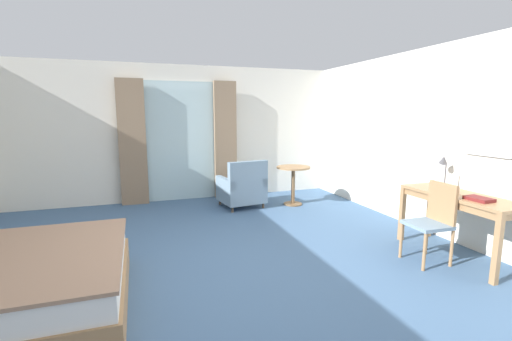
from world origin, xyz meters
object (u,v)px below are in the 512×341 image
Objects in this scene: desk_lamp at (444,167)px; round_cafe_table at (293,177)px; writing_desk at (460,202)px; desk_chair at (433,218)px; armchair_by_window at (242,189)px; closed_book at (479,199)px.

round_cafe_table is at bearing 112.03° from desk_lamp.
desk_chair is (-0.40, -0.01, -0.15)m from writing_desk.
round_cafe_table is at bearing 98.64° from desk_chair.
armchair_by_window is at bearing 120.94° from writing_desk.
closed_book is at bearing -41.04° from desk_chair.
desk_chair reaches higher than closed_book.
writing_desk is 5.34× the size of closed_book.
writing_desk is 3.29× the size of desk_lamp.
desk_chair is 2.92m from round_cafe_table.
writing_desk is 1.51× the size of desk_chair.
desk_chair is at bearing -65.11° from armchair_by_window.
writing_desk is 0.32m from closed_book.
desk_chair is 0.51m from closed_book.
armchair_by_window is (-1.95, 2.59, -0.68)m from desk_lamp.
armchair_by_window is (-1.80, 3.01, -0.33)m from writing_desk.
desk_lamp is 0.58× the size of round_cafe_table.
desk_chair reaches higher than armchair_by_window.
writing_desk is at bearing 1.42° from desk_chair.
armchair_by_window is at bearing 172.20° from round_cafe_table.
armchair_by_window reaches higher than closed_book.
desk_chair is 3.33m from armchair_by_window.
round_cafe_table is (-0.84, 2.87, -0.14)m from writing_desk.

